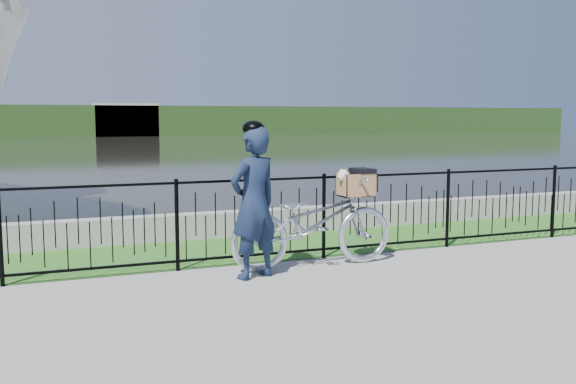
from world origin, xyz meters
name	(u,v)px	position (x,y,z in m)	size (l,w,h in m)	color
ground	(302,295)	(0.00, 0.00, 0.00)	(120.00, 120.00, 0.00)	gray
grass_strip	(232,249)	(0.00, 2.60, 0.00)	(60.00, 2.00, 0.01)	#316720
water	(81,150)	(0.00, 33.00, 0.00)	(120.00, 120.00, 0.00)	black
quay_wall	(213,225)	(0.00, 3.60, 0.20)	(60.00, 0.30, 0.40)	gray
fence	(254,220)	(0.00, 1.60, 0.58)	(14.00, 0.06, 1.15)	black
far_treeline	(60,121)	(0.00, 60.00, 1.50)	(120.00, 6.00, 3.00)	#244319
far_building_right	(125,120)	(6.00, 58.50, 1.60)	(6.00, 3.00, 3.20)	#AFA38D
bicycle_rig	(313,222)	(0.65, 1.17, 0.58)	(2.19, 0.76, 1.26)	silver
cyclist	(254,201)	(-0.23, 0.92, 0.92)	(0.76, 0.63, 1.86)	#142038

